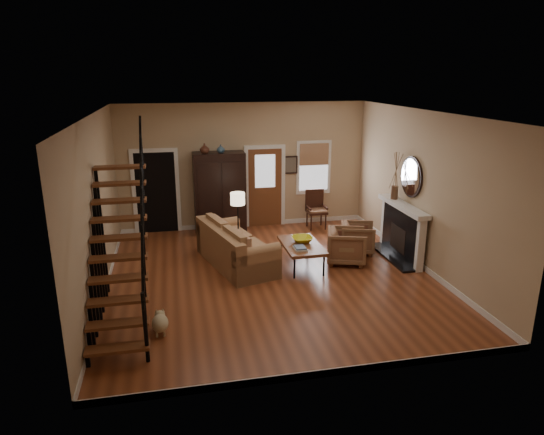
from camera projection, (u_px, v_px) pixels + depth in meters
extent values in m
plane|color=brown|center=(271.00, 277.00, 9.94)|extent=(7.00, 7.00, 0.00)
plane|color=white|center=(271.00, 113.00, 8.99)|extent=(7.00, 7.00, 0.00)
cube|color=tan|center=(244.00, 166.00, 12.75)|extent=(6.50, 0.04, 3.30)
cube|color=tan|center=(97.00, 208.00, 8.83)|extent=(0.04, 7.00, 3.30)
cube|color=tan|center=(423.00, 191.00, 10.11)|extent=(0.04, 7.00, 3.30)
cube|color=black|center=(156.00, 191.00, 12.61)|extent=(1.00, 0.36, 2.10)
cube|color=brown|center=(265.00, 188.00, 13.01)|extent=(0.90, 0.06, 2.10)
cube|color=silver|center=(314.00, 168.00, 13.12)|extent=(0.96, 0.06, 1.46)
cube|color=black|center=(403.00, 233.00, 10.86)|extent=(0.24, 1.60, 1.15)
cube|color=white|center=(403.00, 206.00, 10.67)|extent=(0.30, 1.95, 0.10)
cylinder|color=silver|center=(411.00, 177.00, 10.51)|extent=(0.05, 0.90, 0.90)
imported|color=#4C2619|center=(205.00, 148.00, 11.96)|extent=(0.24, 0.24, 0.25)
imported|color=#334C60|center=(221.00, 149.00, 12.04)|extent=(0.20, 0.20, 0.21)
imported|color=gold|center=(302.00, 239.00, 10.47)|extent=(0.46, 0.46, 0.11)
imported|color=brown|center=(347.00, 246.00, 10.61)|extent=(1.04, 1.02, 0.76)
imported|color=brown|center=(358.00, 238.00, 11.23)|extent=(0.96, 0.94, 0.70)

